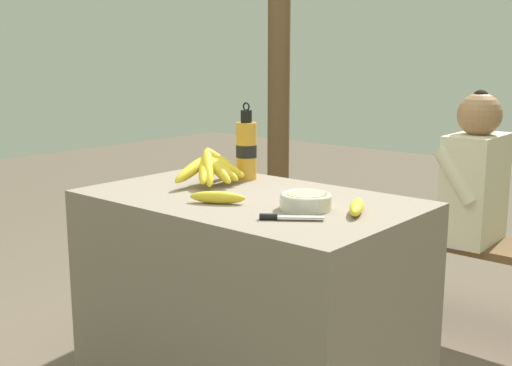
{
  "coord_description": "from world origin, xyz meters",
  "views": [
    {
      "loc": [
        1.46,
        -1.67,
        1.27
      ],
      "look_at": [
        -0.01,
        0.05,
        0.81
      ],
      "focal_mm": 45.0,
      "sensor_mm": 36.0,
      "label": 1
    }
  ],
  "objects_px": {
    "banana_bunch_ripe": "(212,167)",
    "serving_bowl": "(306,200)",
    "water_bottle": "(246,149)",
    "wooden_bench": "(403,239)",
    "loose_banana_front": "(218,197)",
    "knife": "(282,217)",
    "seated_vendor": "(464,195)",
    "loose_banana_side": "(357,207)",
    "support_post_near": "(279,63)",
    "banana_bunch_green": "(322,199)"
  },
  "relations": [
    {
      "from": "loose_banana_side",
      "to": "banana_bunch_green",
      "type": "distance_m",
      "value": 1.4
    },
    {
      "from": "water_bottle",
      "to": "loose_banana_side",
      "type": "xyz_separation_m",
      "value": [
        0.64,
        -0.21,
        -0.1
      ]
    },
    {
      "from": "water_bottle",
      "to": "wooden_bench",
      "type": "relative_size",
      "value": 0.16
    },
    {
      "from": "banana_bunch_ripe",
      "to": "support_post_near",
      "type": "xyz_separation_m",
      "value": [
        -0.71,
        1.31,
        0.37
      ]
    },
    {
      "from": "banana_bunch_ripe",
      "to": "seated_vendor",
      "type": "xyz_separation_m",
      "value": [
        0.59,
        1.0,
        -0.19
      ]
    },
    {
      "from": "banana_bunch_ripe",
      "to": "banana_bunch_green",
      "type": "distance_m",
      "value": 1.11
    },
    {
      "from": "support_post_near",
      "to": "banana_bunch_green",
      "type": "bearing_deg",
      "value": -27.8
    },
    {
      "from": "banana_bunch_ripe",
      "to": "serving_bowl",
      "type": "height_order",
      "value": "banana_bunch_ripe"
    },
    {
      "from": "knife",
      "to": "loose_banana_side",
      "type": "bearing_deg",
      "value": 22.43
    },
    {
      "from": "loose_banana_front",
      "to": "knife",
      "type": "distance_m",
      "value": 0.3
    },
    {
      "from": "loose_banana_front",
      "to": "knife",
      "type": "relative_size",
      "value": 1.1
    },
    {
      "from": "water_bottle",
      "to": "support_post_near",
      "type": "height_order",
      "value": "support_post_near"
    },
    {
      "from": "serving_bowl",
      "to": "knife",
      "type": "height_order",
      "value": "serving_bowl"
    },
    {
      "from": "loose_banana_front",
      "to": "loose_banana_side",
      "type": "bearing_deg",
      "value": 23.34
    },
    {
      "from": "serving_bowl",
      "to": "loose_banana_side",
      "type": "bearing_deg",
      "value": 20.52
    },
    {
      "from": "knife",
      "to": "support_post_near",
      "type": "height_order",
      "value": "support_post_near"
    },
    {
      "from": "banana_bunch_ripe",
      "to": "banana_bunch_green",
      "type": "height_order",
      "value": "banana_bunch_ripe"
    },
    {
      "from": "banana_bunch_ripe",
      "to": "wooden_bench",
      "type": "distance_m",
      "value": 1.17
    },
    {
      "from": "serving_bowl",
      "to": "seated_vendor",
      "type": "height_order",
      "value": "seated_vendor"
    },
    {
      "from": "water_bottle",
      "to": "loose_banana_side",
      "type": "height_order",
      "value": "water_bottle"
    },
    {
      "from": "serving_bowl",
      "to": "seated_vendor",
      "type": "relative_size",
      "value": 0.15
    },
    {
      "from": "serving_bowl",
      "to": "banana_bunch_ripe",
      "type": "bearing_deg",
      "value": 170.02
    },
    {
      "from": "serving_bowl",
      "to": "wooden_bench",
      "type": "relative_size",
      "value": 0.09
    },
    {
      "from": "banana_bunch_green",
      "to": "water_bottle",
      "type": "bearing_deg",
      "value": -75.92
    },
    {
      "from": "loose_banana_side",
      "to": "water_bottle",
      "type": "bearing_deg",
      "value": 162.3
    },
    {
      "from": "loose_banana_front",
      "to": "loose_banana_side",
      "type": "xyz_separation_m",
      "value": [
        0.43,
        0.19,
        -0.0
      ]
    },
    {
      "from": "loose_banana_front",
      "to": "support_post_near",
      "type": "height_order",
      "value": "support_post_near"
    },
    {
      "from": "loose_banana_side",
      "to": "wooden_bench",
      "type": "relative_size",
      "value": 0.1
    },
    {
      "from": "support_post_near",
      "to": "banana_bunch_ripe",
      "type": "bearing_deg",
      "value": -61.51
    },
    {
      "from": "seated_vendor",
      "to": "banana_bunch_green",
      "type": "xyz_separation_m",
      "value": [
        -0.79,
        0.04,
        -0.14
      ]
    },
    {
      "from": "wooden_bench",
      "to": "support_post_near",
      "type": "bearing_deg",
      "value": 164.5
    },
    {
      "from": "seated_vendor",
      "to": "banana_bunch_ripe",
      "type": "bearing_deg",
      "value": 57.52
    },
    {
      "from": "banana_bunch_ripe",
      "to": "water_bottle",
      "type": "height_order",
      "value": "water_bottle"
    },
    {
      "from": "serving_bowl",
      "to": "knife",
      "type": "bearing_deg",
      "value": -80.11
    },
    {
      "from": "banana_bunch_ripe",
      "to": "knife",
      "type": "distance_m",
      "value": 0.6
    },
    {
      "from": "water_bottle",
      "to": "banana_bunch_green",
      "type": "bearing_deg",
      "value": 104.08
    },
    {
      "from": "knife",
      "to": "wooden_bench",
      "type": "distance_m",
      "value": 1.37
    },
    {
      "from": "support_post_near",
      "to": "knife",
      "type": "bearing_deg",
      "value": -51.33
    },
    {
      "from": "seated_vendor",
      "to": "serving_bowl",
      "type": "bearing_deg",
      "value": 83.82
    },
    {
      "from": "seated_vendor",
      "to": "wooden_bench",
      "type": "bearing_deg",
      "value": -8.01
    },
    {
      "from": "loose_banana_side",
      "to": "support_post_near",
      "type": "relative_size",
      "value": 0.08
    },
    {
      "from": "wooden_bench",
      "to": "banana_bunch_green",
      "type": "xyz_separation_m",
      "value": [
        -0.48,
        0.0,
        0.13
      ]
    },
    {
      "from": "banana_bunch_ripe",
      "to": "loose_banana_front",
      "type": "bearing_deg",
      "value": -42.68
    },
    {
      "from": "seated_vendor",
      "to": "support_post_near",
      "type": "distance_m",
      "value": 1.46
    },
    {
      "from": "loose_banana_front",
      "to": "banana_bunch_green",
      "type": "bearing_deg",
      "value": 108.88
    },
    {
      "from": "water_bottle",
      "to": "support_post_near",
      "type": "xyz_separation_m",
      "value": [
        -0.73,
        1.14,
        0.32
      ]
    },
    {
      "from": "banana_bunch_ripe",
      "to": "loose_banana_front",
      "type": "height_order",
      "value": "banana_bunch_ripe"
    },
    {
      "from": "loose_banana_side",
      "to": "banana_bunch_green",
      "type": "bearing_deg",
      "value": 128.82
    },
    {
      "from": "water_bottle",
      "to": "banana_bunch_green",
      "type": "height_order",
      "value": "water_bottle"
    },
    {
      "from": "loose_banana_side",
      "to": "banana_bunch_ripe",
      "type": "bearing_deg",
      "value": 177.32
    }
  ]
}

